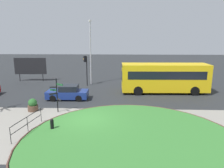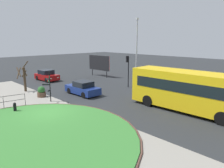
% 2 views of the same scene
% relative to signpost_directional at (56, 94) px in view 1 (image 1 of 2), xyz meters
% --- Properties ---
extents(ground, '(120.00, 120.00, 0.00)m').
position_rel_signpost_directional_xyz_m(ground, '(2.81, -1.67, -1.65)').
color(ground, '#282B2D').
extents(sidewalk_paving, '(32.00, 8.64, 0.02)m').
position_rel_signpost_directional_xyz_m(sidewalk_paving, '(2.81, -3.35, -1.64)').
color(sidewalk_paving, gray).
rests_on(sidewalk_paving, ground).
extents(grass_island, '(13.78, 13.78, 0.10)m').
position_rel_signpost_directional_xyz_m(grass_island, '(6.13, -5.04, -1.60)').
color(grass_island, '#387A33').
rests_on(grass_island, ground).
extents(grass_kerb_ring, '(14.09, 14.09, 0.11)m').
position_rel_signpost_directional_xyz_m(grass_kerb_ring, '(6.13, -5.04, -1.59)').
color(grass_kerb_ring, brown).
rests_on(grass_kerb_ring, ground).
extents(signpost_directional, '(1.25, 0.71, 2.95)m').
position_rel_signpost_directional_xyz_m(signpost_directional, '(0.00, 0.00, 0.00)').
color(signpost_directional, black).
rests_on(signpost_directional, ground).
extents(bollard_foreground, '(0.25, 0.25, 0.81)m').
position_rel_signpost_directional_xyz_m(bollard_foreground, '(0.65, -3.48, -1.24)').
color(bollard_foreground, black).
rests_on(bollard_foreground, ground).
extents(railing_grass_edge, '(0.62, 3.50, 1.08)m').
position_rel_signpost_directional_xyz_m(railing_grass_edge, '(-0.91, -3.86, -0.94)').
color(railing_grass_edge, black).
rests_on(railing_grass_edge, ground).
extents(bus_yellow, '(9.73, 2.86, 3.30)m').
position_rel_signpost_directional_xyz_m(bus_yellow, '(10.37, 6.91, 0.12)').
color(bus_yellow, yellow).
rests_on(bus_yellow, ground).
extents(car_far_lane, '(4.20, 1.91, 1.47)m').
position_rel_signpost_directional_xyz_m(car_far_lane, '(-0.02, 3.87, -0.98)').
color(car_far_lane, navy).
rests_on(car_far_lane, ground).
extents(traffic_light_near, '(0.49, 0.28, 3.87)m').
position_rel_signpost_directional_xyz_m(traffic_light_near, '(0.89, 10.12, 1.19)').
color(traffic_light_near, black).
rests_on(traffic_light_near, ground).
extents(lamppost_tall, '(0.32, 0.32, 8.38)m').
position_rel_signpost_directional_xyz_m(lamppost_tall, '(1.41, 11.12, 2.84)').
color(lamppost_tall, '#B7B7BC').
rests_on(lamppost_tall, ground).
extents(billboard_left, '(4.53, 0.36, 3.35)m').
position_rel_signpost_directional_xyz_m(billboard_left, '(-7.44, 12.63, 0.49)').
color(billboard_left, black).
rests_on(billboard_left, ground).
extents(planter_near_signpost, '(0.87, 0.87, 1.11)m').
position_rel_signpost_directional_xyz_m(planter_near_signpost, '(-2.20, 0.21, -1.14)').
color(planter_near_signpost, brown).
rests_on(planter_near_signpost, ground).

